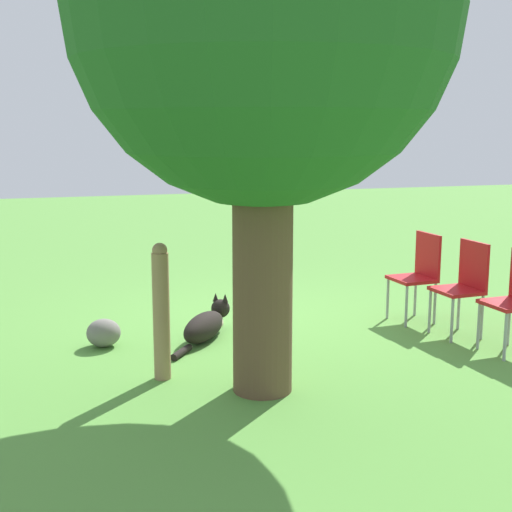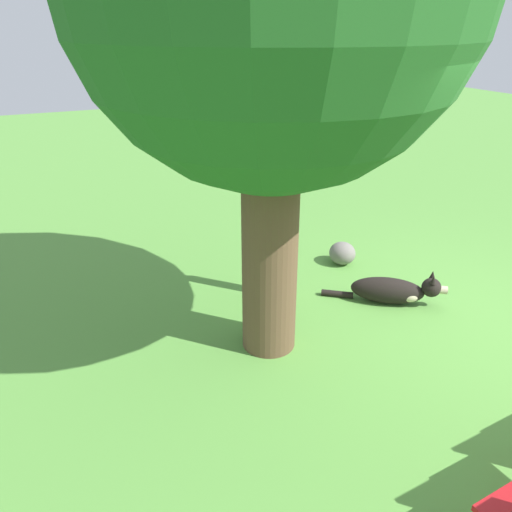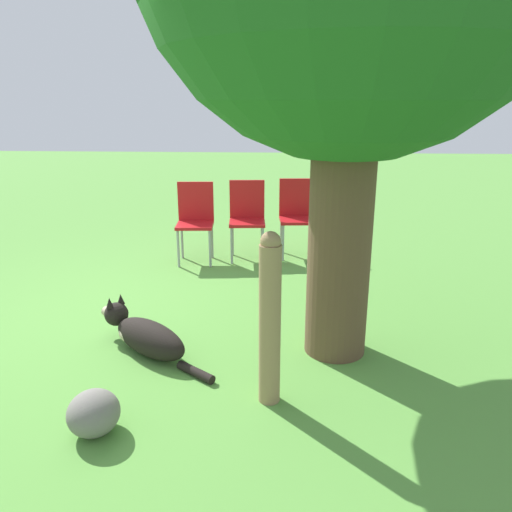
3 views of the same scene
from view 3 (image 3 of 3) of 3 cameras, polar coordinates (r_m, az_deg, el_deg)
name	(u,v)px [view 3 (image 3 of 3)]	position (r m, az deg, el deg)	size (l,w,h in m)	color
ground_plane	(155,321)	(4.71, -11.48, -7.27)	(30.00, 30.00, 0.00)	#56933D
dog	(144,335)	(4.13, -12.63, -8.81)	(0.84, 1.07, 0.39)	black
fence_post	(270,319)	(3.23, 1.59, -7.23)	(0.14, 0.14, 1.18)	#937551
red_chair_0	(195,216)	(6.19, -6.94, 4.52)	(0.45, 0.47, 0.98)	#B21419
red_chair_1	(247,214)	(6.27, -1.02, 4.82)	(0.45, 0.47, 0.98)	#B21419
red_chair_2	(297,212)	(6.42, 4.68, 5.06)	(0.45, 0.47, 0.98)	#B21419
garden_rock	(94,413)	(3.30, -18.06, -16.69)	(0.33, 0.31, 0.28)	slate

